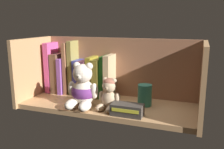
{
  "coord_description": "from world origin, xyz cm",
  "views": [
    {
      "loc": [
        34.26,
        -89.5,
        35.43
      ],
      "look_at": [
        1.61,
        0.0,
        14.51
      ],
      "focal_mm": 39.21,
      "sensor_mm": 36.0,
      "label": 1
    }
  ],
  "objects_px": {
    "book_8": "(100,77)",
    "book_9": "(106,76)",
    "book_6": "(87,77)",
    "book_10": "(111,76)",
    "teddy_bear_smaller": "(109,95)",
    "book_4": "(74,67)",
    "book_2": "(66,75)",
    "book_3": "(70,68)",
    "pillar_candle": "(145,95)",
    "teddy_bear_larger": "(83,89)",
    "small_product_box": "(127,110)",
    "book_5": "(80,76)",
    "book_7": "(94,76)",
    "book_1": "(60,72)",
    "book_0": "(54,67)"
  },
  "relations": [
    {
      "from": "book_2",
      "to": "book_5",
      "type": "distance_m",
      "value": 0.08
    },
    {
      "from": "book_7",
      "to": "book_0",
      "type": "bearing_deg",
      "value": 180.0
    },
    {
      "from": "book_4",
      "to": "book_6",
      "type": "xyz_separation_m",
      "value": [
        0.07,
        0.0,
        -0.04
      ]
    },
    {
      "from": "teddy_bear_larger",
      "to": "small_product_box",
      "type": "distance_m",
      "value": 0.2
    },
    {
      "from": "book_2",
      "to": "teddy_bear_larger",
      "type": "xyz_separation_m",
      "value": [
        0.17,
        -0.16,
        -0.01
      ]
    },
    {
      "from": "book_9",
      "to": "teddy_bear_smaller",
      "type": "height_order",
      "value": "book_9"
    },
    {
      "from": "book_9",
      "to": "teddy_bear_smaller",
      "type": "relative_size",
      "value": 1.49
    },
    {
      "from": "book_5",
      "to": "book_9",
      "type": "xyz_separation_m",
      "value": [
        0.13,
        0.0,
        0.01
      ]
    },
    {
      "from": "book_8",
      "to": "book_10",
      "type": "xyz_separation_m",
      "value": [
        0.05,
        0.0,
        0.01
      ]
    },
    {
      "from": "book_0",
      "to": "book_9",
      "type": "bearing_deg",
      "value": 0.0
    },
    {
      "from": "teddy_bear_smaller",
      "to": "book_5",
      "type": "bearing_deg",
      "value": 142.25
    },
    {
      "from": "book_3",
      "to": "book_5",
      "type": "distance_m",
      "value": 0.07
    },
    {
      "from": "book_4",
      "to": "book_9",
      "type": "distance_m",
      "value": 0.16
    },
    {
      "from": "book_5",
      "to": "teddy_bear_larger",
      "type": "bearing_deg",
      "value": -59.59
    },
    {
      "from": "book_2",
      "to": "book_10",
      "type": "distance_m",
      "value": 0.23
    },
    {
      "from": "teddy_bear_smaller",
      "to": "pillar_candle",
      "type": "relative_size",
      "value": 1.44
    },
    {
      "from": "book_6",
      "to": "teddy_bear_smaller",
      "type": "relative_size",
      "value": 1.31
    },
    {
      "from": "book_8",
      "to": "book_9",
      "type": "bearing_deg",
      "value": 0.0
    },
    {
      "from": "book_0",
      "to": "small_product_box",
      "type": "xyz_separation_m",
      "value": [
        0.43,
        -0.19,
        -0.1
      ]
    },
    {
      "from": "teddy_bear_larger",
      "to": "small_product_box",
      "type": "height_order",
      "value": "teddy_bear_larger"
    },
    {
      "from": "book_1",
      "to": "book_9",
      "type": "relative_size",
      "value": 1.0
    },
    {
      "from": "teddy_bear_larger",
      "to": "book_8",
      "type": "bearing_deg",
      "value": 88.17
    },
    {
      "from": "book_5",
      "to": "book_9",
      "type": "distance_m",
      "value": 0.13
    },
    {
      "from": "book_9",
      "to": "book_4",
      "type": "bearing_deg",
      "value": 180.0
    },
    {
      "from": "teddy_bear_smaller",
      "to": "book_7",
      "type": "bearing_deg",
      "value": 130.39
    },
    {
      "from": "book_3",
      "to": "book_7",
      "type": "bearing_deg",
      "value": 0.0
    },
    {
      "from": "book_7",
      "to": "teddy_bear_larger",
      "type": "height_order",
      "value": "book_7"
    },
    {
      "from": "book_4",
      "to": "book_6",
      "type": "relative_size",
      "value": 1.52
    },
    {
      "from": "book_0",
      "to": "pillar_candle",
      "type": "xyz_separation_m",
      "value": [
        0.47,
        -0.07,
        -0.07
      ]
    },
    {
      "from": "book_6",
      "to": "book_10",
      "type": "xyz_separation_m",
      "value": [
        0.12,
        0.0,
        0.01
      ]
    },
    {
      "from": "book_3",
      "to": "book_8",
      "type": "xyz_separation_m",
      "value": [
        0.15,
        0.0,
        -0.03
      ]
    },
    {
      "from": "book_8",
      "to": "teddy_bear_larger",
      "type": "relative_size",
      "value": 0.96
    },
    {
      "from": "book_6",
      "to": "pillar_candle",
      "type": "distance_m",
      "value": 0.3
    },
    {
      "from": "book_2",
      "to": "teddy_bear_smaller",
      "type": "distance_m",
      "value": 0.32
    },
    {
      "from": "book_2",
      "to": "book_3",
      "type": "bearing_deg",
      "value": 0.0
    },
    {
      "from": "book_4",
      "to": "book_3",
      "type": "bearing_deg",
      "value": 180.0
    },
    {
      "from": "book_9",
      "to": "book_10",
      "type": "distance_m",
      "value": 0.03
    },
    {
      "from": "book_5",
      "to": "small_product_box",
      "type": "xyz_separation_m",
      "value": [
        0.29,
        -0.19,
        -0.06
      ]
    },
    {
      "from": "book_9",
      "to": "teddy_bear_smaller",
      "type": "bearing_deg",
      "value": -64.45
    },
    {
      "from": "book_0",
      "to": "book_6",
      "type": "bearing_deg",
      "value": 0.0
    },
    {
      "from": "book_7",
      "to": "book_9",
      "type": "distance_m",
      "value": 0.06
    },
    {
      "from": "book_0",
      "to": "book_2",
      "type": "bearing_deg",
      "value": 0.0
    },
    {
      "from": "book_1",
      "to": "book_10",
      "type": "relative_size",
      "value": 0.97
    },
    {
      "from": "book_6",
      "to": "teddy_bear_smaller",
      "type": "xyz_separation_m",
      "value": [
        0.17,
        -0.16,
        -0.02
      ]
    },
    {
      "from": "teddy_bear_smaller",
      "to": "pillar_candle",
      "type": "bearing_deg",
      "value": 36.92
    },
    {
      "from": "book_2",
      "to": "teddy_bear_larger",
      "type": "bearing_deg",
      "value": -43.42
    },
    {
      "from": "book_6",
      "to": "book_9",
      "type": "relative_size",
      "value": 0.87
    },
    {
      "from": "book_8",
      "to": "book_9",
      "type": "xyz_separation_m",
      "value": [
        0.03,
        0.0,
        0.01
      ]
    },
    {
      "from": "teddy_bear_smaller",
      "to": "pillar_candle",
      "type": "distance_m",
      "value": 0.15
    },
    {
      "from": "book_8",
      "to": "small_product_box",
      "type": "bearing_deg",
      "value": -45.99
    }
  ]
}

